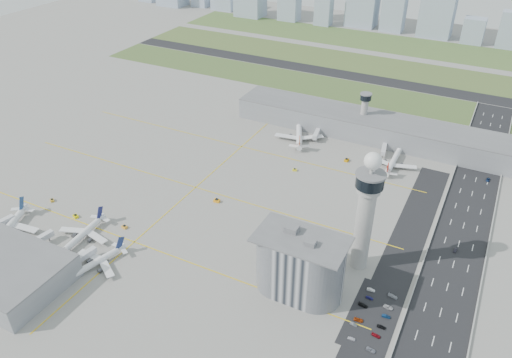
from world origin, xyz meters
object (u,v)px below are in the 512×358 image
at_px(airplane_far_b, 394,159).
at_px(car_lot_9, 386,316).
at_px(admin_building, 300,265).
at_px(car_hw_2, 488,180).
at_px(tug_3, 217,200).
at_px(tug_1, 76,216).
at_px(car_lot_6, 371,350).
at_px(tug_4, 295,170).
at_px(car_lot_3, 363,305).
at_px(car_lot_2, 358,320).
at_px(control_tower, 366,208).
at_px(jet_bridge_far_0, 318,132).
at_px(car_lot_7, 376,335).
at_px(airplane_far_a, 299,132).
at_px(car_hw_4, 478,138).
at_px(airplane_near_a, 7,224).
at_px(car_lot_8, 381,327).
at_px(jet_bridge_near_1, 29,247).
at_px(car_lot_5, 371,290).
at_px(secondary_tower, 364,110).
at_px(tug_0, 52,200).
at_px(airplane_near_b, 82,231).
at_px(car_lot_1, 354,324).
at_px(car_hw_1, 455,250).
at_px(tug_5, 347,160).
at_px(car_lot_4, 370,298).
at_px(jet_bridge_near_2, 73,265).
at_px(car_lot_11, 393,296).
at_px(car_lot_0, 351,339).
at_px(airplane_near_c, 95,259).

distance_m(airplane_far_b, car_lot_9, 136.89).
height_order(admin_building, car_hw_2, admin_building).
bearing_deg(car_hw_2, tug_3, -140.68).
distance_m(tug_1, car_lot_6, 177.33).
distance_m(tug_4, car_lot_3, 121.57).
bearing_deg(tug_3, car_lot_2, 56.54).
bearing_deg(car_lot_2, car_lot_6, -148.58).
bearing_deg(admin_building, control_tower, 56.30).
distance_m(jet_bridge_far_0, car_lot_2, 179.24).
xyz_separation_m(car_lot_2, car_lot_7, (9.34, -4.97, -0.01)).
height_order(airplane_far_a, car_lot_7, airplane_far_a).
bearing_deg(airplane_far_a, car_hw_4, -85.98).
bearing_deg(car_hw_4, airplane_near_a, -135.96).
height_order(control_tower, car_lot_8, control_tower).
distance_m(jet_bridge_near_1, car_lot_5, 174.52).
relative_size(secondary_tower, tug_0, 11.16).
height_order(control_tower, car_lot_2, control_tower).
bearing_deg(car_lot_7, car_hw_2, -3.86).
xyz_separation_m(airplane_near_b, car_lot_1, (148.47, 9.06, -4.49)).
distance_m(car_lot_6, car_hw_1, 84.70).
distance_m(airplane_near_a, car_hw_1, 240.15).
xyz_separation_m(admin_building, car_hw_2, (69.85, 144.44, -14.68)).
height_order(jet_bridge_far_0, tug_3, jet_bridge_far_0).
bearing_deg(airplane_near_b, car_lot_3, 93.48).
distance_m(tug_5, car_hw_4, 106.72).
bearing_deg(control_tower, admin_building, -123.70).
xyz_separation_m(car_lot_5, car_hw_4, (25.98, 187.42, 0.01)).
bearing_deg(car_lot_4, car_hw_1, -24.89).
distance_m(airplane_far_a, car_lot_4, 161.23).
height_order(airplane_near_b, jet_bridge_near_2, airplane_near_b).
relative_size(airplane_far_a, car_hw_4, 11.27).
bearing_deg(car_lot_3, car_lot_5, 2.00).
bearing_deg(car_hw_4, jet_bridge_near_2, -127.39).
height_order(airplane_far_b, car_hw_4, airplane_far_b).
relative_size(airplane_far_a, car_lot_6, 10.51).
bearing_deg(car_hw_2, airplane_far_a, -174.64).
relative_size(car_lot_3, car_hw_4, 1.18).
relative_size(jet_bridge_far_0, car_lot_11, 3.12).
distance_m(car_lot_0, car_lot_3, 20.72).
height_order(airplane_near_b, tug_3, airplane_near_b).
bearing_deg(car_lot_0, jet_bridge_far_0, 18.79).
bearing_deg(admin_building, jet_bridge_near_2, -159.62).
distance_m(airplane_near_c, car_lot_7, 138.81).
bearing_deg(airplane_near_b, admin_building, 93.87).
bearing_deg(airplane_far_a, car_lot_1, -172.34).
height_order(tug_1, car_lot_2, tug_1).
xyz_separation_m(airplane_near_c, tug_1, (-39.57, 26.14, -3.84)).
bearing_deg(car_lot_2, car_hw_2, -18.50).
bearing_deg(car_hw_2, car_lot_2, -100.18).
bearing_deg(car_lot_7, car_lot_8, -0.14).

